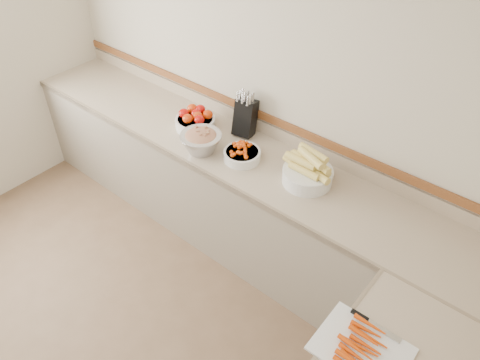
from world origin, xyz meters
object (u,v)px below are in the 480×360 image
Objects in this scene: knife_block at (245,117)px; corn_bowl at (308,171)px; cherry_tomato_bowl at (242,154)px; cutting_board at (362,348)px; rhubarb_bowl at (201,141)px; tomato_bowl at (195,120)px.

knife_block is 0.71m from corn_bowl.
cherry_tomato_bowl is 0.62× the size of cutting_board.
cherry_tomato_bowl is 1.57m from cutting_board.
knife_block is at bearing 125.67° from cherry_tomato_bowl.
knife_block is at bearing 75.99° from rhubarb_bowl.
cutting_board is at bearing -44.64° from corn_bowl.
knife_block is at bearing 146.06° from cutting_board.
cherry_tomato_bowl is 0.71× the size of corn_bowl.
rhubarb_bowl reaches higher than cutting_board.
corn_bowl is at bearing 9.65° from cherry_tomato_bowl.
tomato_bowl is 0.54m from cherry_tomato_bowl.
cutting_board is (1.37, -0.78, -0.03)m from cherry_tomato_bowl.
cutting_board is at bearing -29.74° from cherry_tomato_bowl.
knife_block is 0.84× the size of cutting_board.
rhubarb_bowl is 0.71× the size of cutting_board.
corn_bowl is (0.49, 0.08, 0.04)m from cherry_tomato_bowl.
corn_bowl is at bearing 14.15° from rhubarb_bowl.
cutting_board is (1.90, -0.86, -0.05)m from tomato_bowl.
tomato_bowl is (-0.34, -0.19, -0.08)m from knife_block.
tomato_bowl is 1.02× the size of rhubarb_bowl.
cherry_tomato_bowl is 0.31m from rhubarb_bowl.
knife_block is at bearing 28.35° from tomato_bowl.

